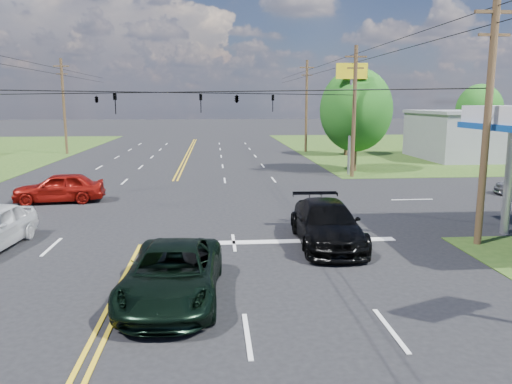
{
  "coord_description": "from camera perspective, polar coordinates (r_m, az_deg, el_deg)",
  "views": [
    {
      "loc": [
        2.77,
        -15.05,
        5.49
      ],
      "look_at": [
        4.55,
        6.0,
        1.68
      ],
      "focal_mm": 35.0,
      "sensor_mm": 36.0,
      "label": 1
    }
  ],
  "objects": [
    {
      "name": "ground",
      "position": [
        27.74,
        -10.47,
        -1.36
      ],
      "size": [
        280.0,
        280.0,
        0.0
      ],
      "primitive_type": "plane",
      "color": "black",
      "rests_on": "ground"
    },
    {
      "name": "grass_ne",
      "position": [
        67.49,
        23.8,
        4.7
      ],
      "size": [
        46.0,
        48.0,
        0.03
      ],
      "primitive_type": "cube",
      "color": "#264415",
      "rests_on": "ground"
    },
    {
      "name": "stop_bar",
      "position": [
        19.95,
        1.78,
        -5.75
      ],
      "size": [
        10.0,
        0.5,
        0.02
      ],
      "primitive_type": "cube",
      "color": "silver",
      "rests_on": "ground"
    },
    {
      "name": "retail_ne",
      "position": [
        54.46,
        25.32,
        5.79
      ],
      "size": [
        14.0,
        10.0,
        4.4
      ],
      "primitive_type": "cube",
      "color": "gray",
      "rests_on": "ground"
    },
    {
      "name": "pole_se",
      "position": [
        20.75,
        24.94,
        7.71
      ],
      "size": [
        1.6,
        0.28,
        9.5
      ],
      "color": "#46351D",
      "rests_on": "ground"
    },
    {
      "name": "pole_ne",
      "position": [
        37.47,
        11.15,
        9.16
      ],
      "size": [
        1.6,
        0.28,
        9.5
      ],
      "color": "#46351D",
      "rests_on": "ground"
    },
    {
      "name": "pole_left_far",
      "position": [
        57.26,
        -21.11,
        9.23
      ],
      "size": [
        1.6,
        0.28,
        10.0
      ],
      "color": "#46351D",
      "rests_on": "ground"
    },
    {
      "name": "pole_right_far",
      "position": [
        55.99,
        5.78,
        9.85
      ],
      "size": [
        1.6,
        0.28,
        10.0
      ],
      "color": "#46351D",
      "rests_on": "ground"
    },
    {
      "name": "span_wire_signals",
      "position": [
        27.19,
        -10.89,
        11.12
      ],
      "size": [
        26.0,
        18.0,
        1.13
      ],
      "color": "black",
      "rests_on": "ground"
    },
    {
      "name": "power_lines",
      "position": [
        25.39,
        -11.58,
        17.07
      ],
      "size": [
        26.04,
        100.0,
        0.64
      ],
      "color": "black",
      "rests_on": "ground"
    },
    {
      "name": "tree_right_a",
      "position": [
        40.63,
        11.36,
        9.16
      ],
      "size": [
        5.7,
        5.7,
        8.18
      ],
      "color": "#46351D",
      "rests_on": "ground"
    },
    {
      "name": "tree_right_b",
      "position": [
        52.88,
        10.34,
        8.69
      ],
      "size": [
        4.94,
        4.94,
        7.09
      ],
      "color": "#46351D",
      "rests_on": "ground"
    },
    {
      "name": "tree_far_r",
      "position": [
        65.04,
        24.15,
        8.52
      ],
      "size": [
        5.32,
        5.32,
        7.63
      ],
      "color": "#46351D",
      "rests_on": "ground"
    },
    {
      "name": "pickup_dkgreen",
      "position": [
        14.29,
        -9.51,
        -9.19
      ],
      "size": [
        2.87,
        5.69,
        1.55
      ],
      "primitive_type": "imported",
      "rotation": [
        0.0,
        0.0,
        -0.05
      ],
      "color": "black",
      "rests_on": "ground"
    },
    {
      "name": "suv_black",
      "position": [
        19.61,
        8.08,
        -3.61
      ],
      "size": [
        2.49,
        5.81,
        1.67
      ],
      "primitive_type": "imported",
      "rotation": [
        0.0,
        0.0,
        -0.03
      ],
      "color": "black",
      "rests_on": "ground"
    },
    {
      "name": "sedan_red",
      "position": [
        29.7,
        -21.58,
        0.47
      ],
      "size": [
        5.03,
        2.51,
        1.65
      ],
      "primitive_type": "imported",
      "rotation": [
        0.0,
        0.0,
        -1.45
      ],
      "color": "maroon",
      "rests_on": "ground"
    },
    {
      "name": "polesign_ne",
      "position": [
        38.45,
        10.82,
        11.63
      ],
      "size": [
        2.31,
        0.54,
        8.35
      ],
      "color": "#A5A5AA",
      "rests_on": "ground"
    }
  ]
}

